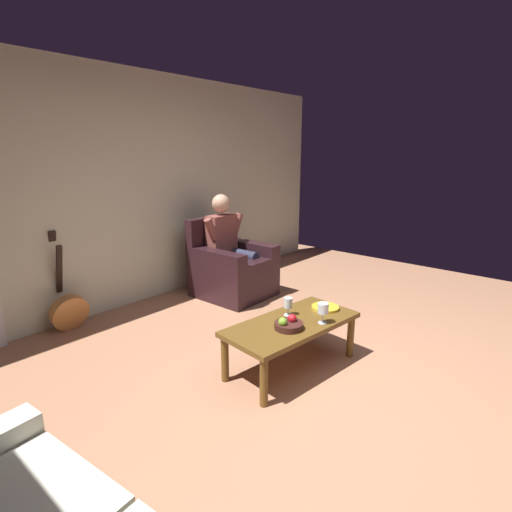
% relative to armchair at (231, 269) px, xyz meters
% --- Properties ---
extents(ground_plane, '(7.39, 7.39, 0.00)m').
position_rel_armchair_xyz_m(ground_plane, '(0.83, 2.17, -0.33)').
color(ground_plane, '#AA7456').
extents(wall_back, '(6.56, 0.06, 2.61)m').
position_rel_armchair_xyz_m(wall_back, '(0.83, -0.72, 0.98)').
color(wall_back, beige).
rests_on(wall_back, ground).
extents(armchair, '(0.80, 0.86, 0.95)m').
position_rel_armchair_xyz_m(armchair, '(0.00, 0.00, 0.00)').
color(armchair, black).
rests_on(armchair, ground).
extents(person_seated, '(0.65, 0.62, 1.24)m').
position_rel_armchair_xyz_m(person_seated, '(0.00, -0.03, 0.34)').
color(person_seated, brown).
rests_on(person_seated, ground).
extents(coffee_table, '(1.19, 0.66, 0.41)m').
position_rel_armchair_xyz_m(coffee_table, '(0.95, 1.60, 0.03)').
color(coffee_table, brown).
rests_on(coffee_table, ground).
extents(guitar, '(0.37, 0.31, 0.99)m').
position_rel_armchair_xyz_m(guitar, '(1.79, -0.52, -0.11)').
color(guitar, '#BB793D').
rests_on(guitar, ground).
extents(wine_glass_near, '(0.07, 0.07, 0.15)m').
position_rel_armchair_xyz_m(wine_glass_near, '(0.86, 1.50, 0.18)').
color(wine_glass_near, silver).
rests_on(wine_glass_near, coffee_table).
extents(wine_glass_far, '(0.09, 0.09, 0.17)m').
position_rel_armchair_xyz_m(wine_glass_far, '(0.81, 1.80, 0.20)').
color(wine_glass_far, silver).
rests_on(wine_glass_far, coffee_table).
extents(fruit_bowl, '(0.22, 0.22, 0.11)m').
position_rel_armchair_xyz_m(fruit_bowl, '(1.07, 1.65, 0.12)').
color(fruit_bowl, '#3E1E19').
rests_on(fruit_bowl, coffee_table).
extents(decorative_dish, '(0.24, 0.24, 0.02)m').
position_rel_armchair_xyz_m(decorative_dish, '(0.54, 1.66, 0.09)').
color(decorative_dish, gold).
rests_on(decorative_dish, coffee_table).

